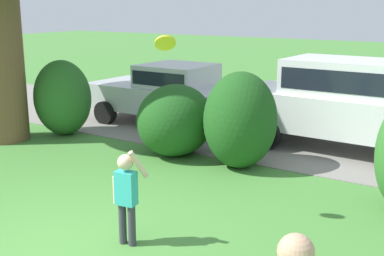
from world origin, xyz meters
The scene contains 9 objects.
ground_plane centered at (0.00, 0.00, 0.00)m, with size 80.00×80.00×0.00m, color #478438.
driveway_strip centered at (0.00, 6.79, 0.01)m, with size 28.00×4.40×0.02m, color gray.
shrub_near_tree centered at (-4.36, 4.27, 0.89)m, with size 1.41×1.26×1.77m.
shrub_centre_left centered at (-1.16, 4.32, 0.73)m, with size 1.49×1.69×1.47m.
shrub_centre centered at (0.31, 4.34, 0.91)m, with size 1.37×1.44×1.83m.
parked_sedan centered at (-2.88, 6.55, 0.85)m, with size 4.41×2.12×1.56m.
parked_suv centered at (1.62, 6.63, 1.08)m, with size 4.74×2.19×1.92m.
child_thrower centered at (0.62, 0.69, 0.72)m, with size 0.44×0.30×1.29m.
frisbee centered at (0.66, 1.51, 2.53)m, with size 0.33×0.25×0.30m.
Camera 1 is at (4.61, -3.91, 3.02)m, focal length 47.51 mm.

